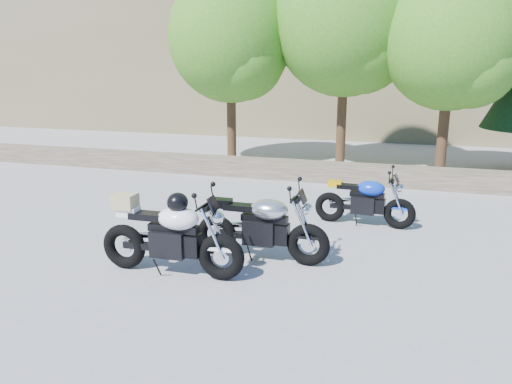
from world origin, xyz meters
TOP-DOWN VIEW (x-y plane):
  - ground at (0.00, 0.00)m, footprint 90.00×90.00m
  - stone_wall at (0.00, 5.50)m, footprint 22.00×0.55m
  - tree_decid_left at (-2.39, 7.14)m, footprint 3.67×3.67m
  - tree_decid_mid at (0.91, 7.54)m, footprint 4.08×4.08m
  - tree_decid_right at (3.71, 6.94)m, footprint 3.54×3.54m
  - silver_bike at (0.69, -0.26)m, footprint 2.14×0.68m
  - white_bike at (-0.42, -1.16)m, footprint 2.21×0.70m
  - blue_bike at (2.04, 2.00)m, footprint 1.89×0.60m

SIDE VIEW (x-z plane):
  - ground at x=0.00m, z-range 0.00..0.00m
  - stone_wall at x=0.00m, z-range 0.00..0.50m
  - blue_bike at x=2.04m, z-range -0.01..0.94m
  - silver_bike at x=0.69m, z-range -0.01..1.06m
  - white_bike at x=-0.42m, z-range -0.01..1.21m
  - tree_decid_right at x=3.71m, z-range 0.79..6.20m
  - tree_decid_left at x=-2.39m, z-range 0.83..6.44m
  - tree_decid_mid at x=0.91m, z-range 0.92..7.16m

